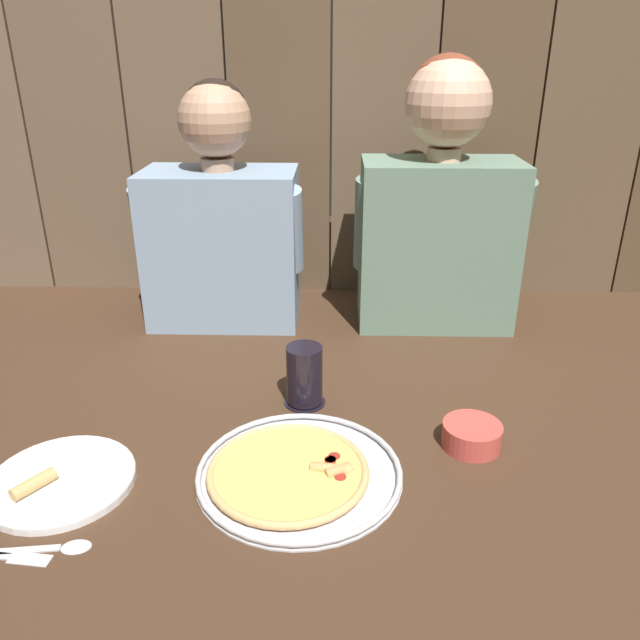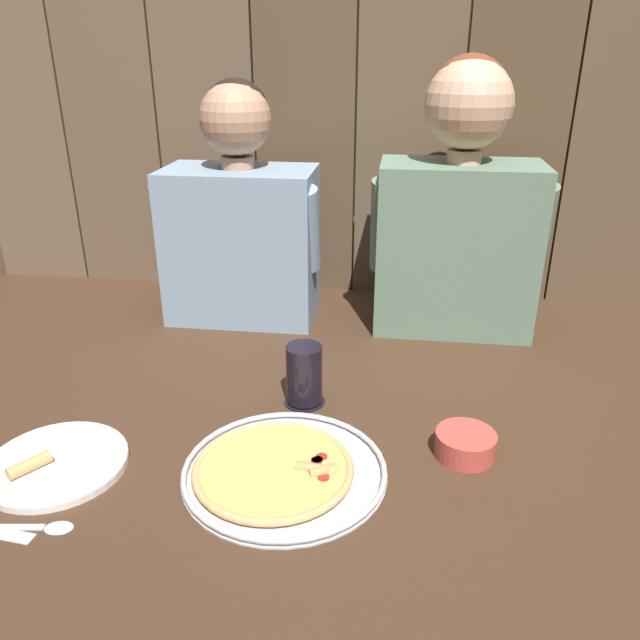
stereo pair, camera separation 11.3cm
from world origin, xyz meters
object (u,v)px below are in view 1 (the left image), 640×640
at_px(pizza_tray, 296,472).
at_px(diner_right, 440,204).
at_px(dinner_plate, 61,480).
at_px(diner_left, 221,221).
at_px(drinking_glass, 304,376).
at_px(dipping_bowl, 472,434).

xyz_separation_m(pizza_tray, diner_right, (0.32, 0.66, 0.30)).
relative_size(pizza_tray, dinner_plate, 1.45).
xyz_separation_m(diner_left, diner_right, (0.54, 0.00, 0.05)).
xyz_separation_m(dinner_plate, drinking_glass, (0.39, 0.27, 0.05)).
relative_size(pizza_tray, diner_right, 0.53).
xyz_separation_m(dipping_bowl, diner_left, (-0.53, 0.56, 0.24)).
bearing_deg(diner_right, diner_left, -179.91).
xyz_separation_m(drinking_glass, diner_left, (-0.23, 0.42, 0.20)).
bearing_deg(pizza_tray, drinking_glass, 89.21).
relative_size(drinking_glass, dipping_bowl, 1.18).
bearing_deg(dinner_plate, drinking_glass, 34.53).
relative_size(pizza_tray, diner_left, 0.58).
height_order(dipping_bowl, diner_left, diner_left).
height_order(dinner_plate, diner_right, diner_right).
height_order(drinking_glass, diner_left, diner_left).
height_order(dinner_plate, dipping_bowl, dipping_bowl).
distance_m(dinner_plate, diner_right, 1.03).
xyz_separation_m(pizza_tray, dipping_bowl, (0.31, 0.10, 0.01)).
height_order(pizza_tray, dinner_plate, dinner_plate).
bearing_deg(dipping_bowl, drinking_glass, 155.72).
bearing_deg(diner_left, drinking_glass, -61.81).
distance_m(drinking_glass, dipping_bowl, 0.34).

